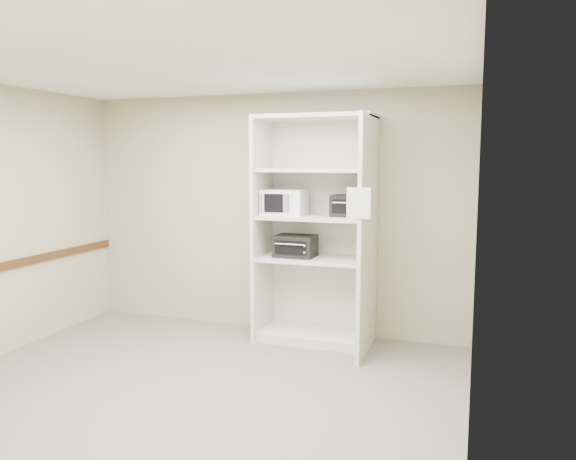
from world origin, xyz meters
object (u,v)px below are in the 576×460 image
(toaster_oven_lower, at_px, (296,246))
(toaster_oven_upper, at_px, (351,206))
(shelving_unit, at_px, (319,238))
(microwave, at_px, (285,202))

(toaster_oven_lower, bearing_deg, toaster_oven_upper, 7.40)
(toaster_oven_upper, distance_m, toaster_oven_lower, 0.74)
(shelving_unit, height_order, microwave, shelving_unit)
(shelving_unit, height_order, toaster_oven_upper, shelving_unit)
(microwave, relative_size, toaster_oven_lower, 1.07)
(shelving_unit, distance_m, toaster_oven_upper, 0.48)
(shelving_unit, height_order, toaster_oven_lower, shelving_unit)
(shelving_unit, xyz_separation_m, toaster_oven_lower, (-0.25, -0.03, -0.09))
(toaster_oven_upper, bearing_deg, toaster_oven_lower, -174.49)
(microwave, bearing_deg, toaster_oven_upper, 1.96)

